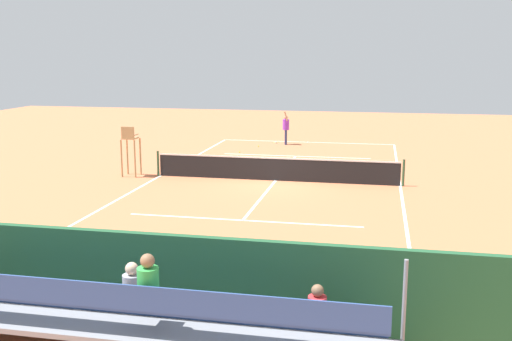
{
  "coord_description": "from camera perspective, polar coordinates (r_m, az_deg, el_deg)",
  "views": [
    {
      "loc": [
        -4.04,
        23.58,
        5.15
      ],
      "look_at": [
        0.0,
        4.0,
        1.2
      ],
      "focal_mm": 41.71,
      "sensor_mm": 36.0,
      "label": 1
    }
  ],
  "objects": [
    {
      "name": "tennis_ball_near",
      "position": [
        33.37,
        0.24,
        2.36
      ],
      "size": [
        0.07,
        0.07,
        0.07
      ],
      "primitive_type": "sphere",
      "color": "#CCDB33",
      "rests_on": "ground"
    },
    {
      "name": "bleacher_stand",
      "position": [
        10.12,
        -13.68,
        -13.93
      ],
      "size": [
        9.06,
        2.4,
        2.48
      ],
      "color": "gray",
      "rests_on": "ground"
    },
    {
      "name": "tennis_player",
      "position": [
        34.08,
        2.88,
        4.2
      ],
      "size": [
        0.41,
        0.55,
        1.93
      ],
      "color": "navy",
      "rests_on": "ground"
    },
    {
      "name": "ground_plane",
      "position": [
        24.47,
        1.89,
        -0.98
      ],
      "size": [
        60.0,
        60.0,
        0.0
      ],
      "primitive_type": "plane",
      "color": "#CC7047"
    },
    {
      "name": "umpire_chair",
      "position": [
        25.69,
        -11.99,
        2.35
      ],
      "size": [
        0.67,
        0.67,
        2.14
      ],
      "color": "#A88456",
      "rests_on": "ground"
    },
    {
      "name": "tennis_net",
      "position": [
        24.37,
        1.9,
        0.18
      ],
      "size": [
        10.3,
        0.1,
        1.07
      ],
      "color": "black",
      "rests_on": "ground"
    },
    {
      "name": "tennis_ball_far",
      "position": [
        31.36,
        -1.59,
        1.79
      ],
      "size": [
        0.07,
        0.07,
        0.07
      ],
      "primitive_type": "sphere",
      "color": "#CCDB33",
      "rests_on": "ground"
    },
    {
      "name": "court_line_markings",
      "position": [
        24.51,
        1.91,
        -0.95
      ],
      "size": [
        10.1,
        22.2,
        0.01
      ],
      "color": "white",
      "rests_on": "ground"
    },
    {
      "name": "courtside_bench",
      "position": [
        11.44,
        1.21,
        -12.5
      ],
      "size": [
        1.8,
        0.4,
        0.93
      ],
      "color": "#33383D",
      "rests_on": "ground"
    },
    {
      "name": "backdrop_wall",
      "position": [
        11.2,
        -10.58,
        -10.8
      ],
      "size": [
        18.0,
        0.16,
        2.0
      ],
      "primitive_type": "cube",
      "color": "#235633",
      "rests_on": "ground"
    },
    {
      "name": "tennis_racket",
      "position": [
        34.94,
        1.9,
        2.72
      ],
      "size": [
        0.39,
        0.58,
        0.03
      ],
      "color": "black",
      "rests_on": "ground"
    },
    {
      "name": "equipment_bag",
      "position": [
        11.81,
        -6.13,
        -13.78
      ],
      "size": [
        0.9,
        0.36,
        0.36
      ],
      "primitive_type": "cube",
      "color": "#334C8C",
      "rests_on": "ground"
    }
  ]
}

